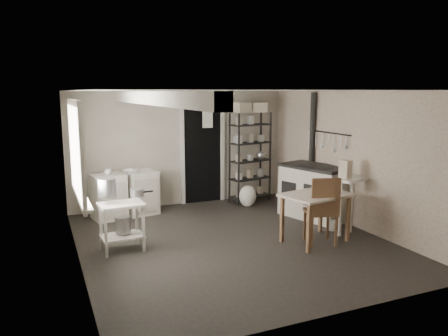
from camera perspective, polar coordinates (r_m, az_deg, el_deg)
name	(u,v)px	position (r m, az deg, el deg)	size (l,w,h in m)	color
floor	(232,241)	(6.87, 1.00, -9.47)	(5.00, 5.00, 0.00)	black
ceiling	(232,91)	(6.48, 1.06, 10.08)	(5.00, 5.00, 0.00)	silver
wall_back	(181,148)	(8.89, -5.59, 2.56)	(4.50, 0.02, 2.30)	#ACA393
wall_front	(335,208)	(4.47, 14.32, -5.06)	(4.50, 0.02, 2.30)	#ACA393
wall_left	(75,179)	(6.03, -18.87, -1.43)	(0.02, 5.00, 2.30)	#ACA393
wall_right	(352,159)	(7.77, 16.35, 1.14)	(0.02, 5.00, 2.30)	#ACA393
window	(75,151)	(6.18, -18.92, 2.11)	(0.12, 1.76, 1.28)	beige
doorway	(203,155)	(9.03, -2.79, 1.75)	(0.96, 0.10, 2.08)	beige
ceiling_beam	(152,98)	(6.09, -9.43, 9.02)	(0.18, 5.00, 0.18)	beige
wallpaper_panel	(351,159)	(7.76, 16.30, 1.13)	(0.01, 5.00, 2.30)	#C4B39F
utensil_rail	(328,133)	(8.15, 13.49, 4.50)	(0.06, 1.20, 0.44)	silver
prep_table	(122,224)	(6.50, -13.19, -7.17)	(0.62, 0.44, 0.71)	beige
stockpot	(107,188)	(6.42, -15.03, -2.49)	(0.25, 0.25, 0.27)	silver
saucepan	(137,193)	(6.42, -11.34, -3.17)	(0.19, 0.19, 0.11)	silver
bucket	(123,225)	(6.54, -13.06, -7.21)	(0.22, 0.22, 0.24)	silver
base_cabinets	(125,192)	(8.28, -12.82, -3.04)	(1.25, 0.54, 0.82)	beige
mixing_bowl	(130,165)	(8.15, -12.19, 0.34)	(0.31, 0.31, 0.08)	silver
counter_cup	(107,167)	(8.01, -14.99, 0.17)	(0.13, 0.13, 0.11)	silver
shelf_rack	(250,157)	(9.09, 3.42, 1.48)	(0.88, 0.34, 1.87)	black
shelf_jar	(236,137)	(8.95, 1.59, 4.03)	(0.08, 0.08, 0.18)	silver
storage_box_a	(242,105)	(8.96, 2.42, 8.17)	(0.29, 0.25, 0.20)	beige
storage_box_b	(260,106)	(9.13, 4.68, 8.05)	(0.31, 0.28, 0.20)	beige
stove	(314,194)	(8.15, 11.74, -3.35)	(0.68, 1.23, 0.97)	beige
stovepipe	(313,129)	(8.52, 11.50, 5.07)	(0.12, 0.12, 1.49)	black
side_ledge	(350,207)	(7.43, 16.19, -4.92)	(0.60, 0.32, 0.92)	beige
oats_box	(345,172)	(7.29, 15.55, -0.50)	(0.11, 0.19, 0.28)	beige
work_table	(315,218)	(6.87, 11.83, -6.37)	(1.00, 0.70, 0.76)	beige
table_cup	(334,191)	(6.82, 14.16, -2.90)	(0.09, 0.09, 0.09)	silver
chair	(321,212)	(6.79, 12.51, -5.66)	(0.43, 0.46, 1.05)	brown
flour_sack	(248,195)	(8.80, 3.11, -3.52)	(0.36, 0.30, 0.43)	white
floor_crock	(332,226)	(7.56, 13.88, -7.34)	(0.13, 0.13, 0.16)	silver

